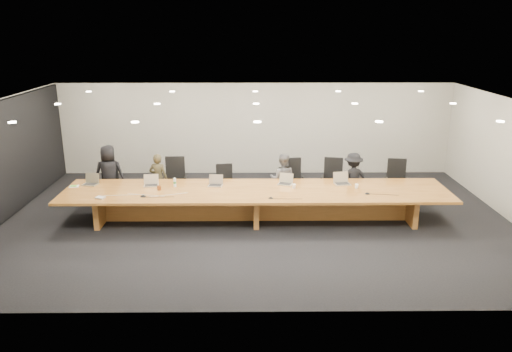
% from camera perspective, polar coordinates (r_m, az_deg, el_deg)
% --- Properties ---
extents(ground, '(12.00, 12.00, 0.00)m').
position_cam_1_polar(ground, '(11.92, 0.01, -5.02)').
color(ground, black).
rests_on(ground, ground).
extents(back_wall, '(12.00, 0.02, 2.80)m').
position_cam_1_polar(back_wall, '(15.37, -0.14, 5.40)').
color(back_wall, silver).
rests_on(back_wall, ground).
extents(conference_table, '(9.00, 1.80, 0.75)m').
position_cam_1_polar(conference_table, '(11.74, 0.01, -2.66)').
color(conference_table, brown).
rests_on(conference_table, ground).
extents(chair_far_left, '(0.65, 0.65, 1.01)m').
position_cam_1_polar(chair_far_left, '(13.47, -16.23, -0.84)').
color(chair_far_left, black).
rests_on(chair_far_left, ground).
extents(chair_left, '(0.63, 0.63, 1.20)m').
position_cam_1_polar(chair_left, '(13.09, -9.27, -0.46)').
color(chair_left, black).
rests_on(chair_left, ground).
extents(chair_mid_left, '(0.57, 0.57, 1.02)m').
position_cam_1_polar(chair_mid_left, '(12.92, -3.58, -0.91)').
color(chair_mid_left, black).
rests_on(chair_mid_left, ground).
extents(chair_mid_right, '(0.68, 0.68, 1.19)m').
position_cam_1_polar(chair_mid_right, '(12.86, 4.27, -0.63)').
color(chair_mid_right, black).
rests_on(chair_mid_right, ground).
extents(chair_right, '(0.70, 0.70, 1.16)m').
position_cam_1_polar(chair_right, '(13.12, 8.73, -0.48)').
color(chair_right, black).
rests_on(chair_right, ground).
extents(chair_far_right, '(0.66, 0.66, 1.14)m').
position_cam_1_polar(chair_far_right, '(13.44, 15.80, -0.56)').
color(chair_far_right, black).
rests_on(chair_far_right, ground).
extents(person_a, '(0.78, 0.53, 1.54)m').
position_cam_1_polar(person_a, '(13.37, -16.42, 0.19)').
color(person_a, black).
rests_on(person_a, ground).
extents(person_b, '(0.53, 0.40, 1.32)m').
position_cam_1_polar(person_b, '(13.07, -11.08, -0.29)').
color(person_b, '#332D1B').
rests_on(person_b, ground).
extents(person_c, '(0.71, 0.59, 1.33)m').
position_cam_1_polar(person_c, '(12.78, 3.06, -0.36)').
color(person_c, '#565659').
rests_on(person_c, ground).
extents(person_d, '(0.94, 0.64, 1.34)m').
position_cam_1_polar(person_d, '(13.07, 11.00, -0.25)').
color(person_d, black).
rests_on(person_d, ground).
extents(laptop_a, '(0.39, 0.32, 0.27)m').
position_cam_1_polar(laptop_a, '(12.65, -18.48, -0.38)').
color(laptop_a, tan).
rests_on(laptop_a, conference_table).
extents(laptop_b, '(0.37, 0.29, 0.27)m').
position_cam_1_polar(laptop_b, '(12.17, -11.93, -0.52)').
color(laptop_b, '#C8B498').
rests_on(laptop_b, conference_table).
extents(laptop_c, '(0.36, 0.28, 0.26)m').
position_cam_1_polar(laptop_c, '(11.95, -4.69, -0.54)').
color(laptop_c, tan).
rests_on(laptop_c, conference_table).
extents(laptop_d, '(0.39, 0.34, 0.26)m').
position_cam_1_polar(laptop_d, '(12.05, 3.35, -0.37)').
color(laptop_d, beige).
rests_on(laptop_d, conference_table).
extents(laptop_e, '(0.41, 0.33, 0.29)m').
position_cam_1_polar(laptop_e, '(12.21, 9.86, -0.29)').
color(laptop_e, '#BCAD8F').
rests_on(laptop_e, conference_table).
extents(water_bottle, '(0.08, 0.08, 0.21)m').
position_cam_1_polar(water_bottle, '(12.02, -9.27, -0.74)').
color(water_bottle, silver).
rests_on(water_bottle, conference_table).
extents(amber_mug, '(0.10, 0.10, 0.11)m').
position_cam_1_polar(amber_mug, '(11.86, -11.02, -1.34)').
color(amber_mug, '#673112').
rests_on(amber_mug, conference_table).
extents(paper_cup_near, '(0.11, 0.11, 0.10)m').
position_cam_1_polar(paper_cup_near, '(11.79, 4.36, -1.18)').
color(paper_cup_near, silver).
rests_on(paper_cup_near, conference_table).
extents(paper_cup_far, '(0.10, 0.10, 0.10)m').
position_cam_1_polar(paper_cup_far, '(12.01, 11.42, -1.15)').
color(paper_cup_far, white).
rests_on(paper_cup_far, conference_table).
extents(notepad, '(0.24, 0.20, 0.01)m').
position_cam_1_polar(notepad, '(12.67, -20.08, -1.12)').
color(notepad, silver).
rests_on(notepad, conference_table).
extents(lime_gadget, '(0.15, 0.09, 0.02)m').
position_cam_1_polar(lime_gadget, '(12.65, -20.14, -1.06)').
color(lime_gadget, '#5FB831').
rests_on(lime_gadget, notepad).
extents(av_box, '(0.24, 0.21, 0.03)m').
position_cam_1_polar(av_box, '(11.63, -17.38, -2.37)').
color(av_box, '#B2B1B6').
rests_on(av_box, conference_table).
extents(mic_left, '(0.16, 0.16, 0.03)m').
position_cam_1_polar(mic_left, '(11.50, -12.78, -2.22)').
color(mic_left, black).
rests_on(mic_left, conference_table).
extents(mic_center, '(0.14, 0.14, 0.03)m').
position_cam_1_polar(mic_center, '(11.10, 1.69, -2.49)').
color(mic_center, black).
rests_on(mic_center, conference_table).
extents(mic_right, '(0.13, 0.13, 0.03)m').
position_cam_1_polar(mic_right, '(11.67, 12.62, -1.94)').
color(mic_right, black).
rests_on(mic_right, conference_table).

